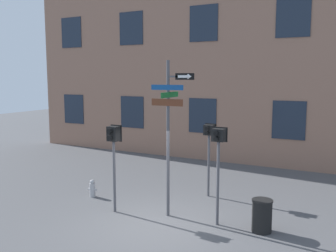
# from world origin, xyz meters

# --- Properties ---
(ground_plane) EXTENTS (60.00, 60.00, 0.00)m
(ground_plane) POSITION_xyz_m (0.00, 0.00, 0.00)
(ground_plane) COLOR #515154
(building_facade) EXTENTS (24.00, 0.64, 12.95)m
(building_facade) POSITION_xyz_m (0.00, 8.34, 6.47)
(building_facade) COLOR #936B56
(building_facade) RESTS_ON ground_plane
(street_sign_pole) EXTENTS (1.30, 1.02, 4.47)m
(street_sign_pole) POSITION_xyz_m (0.00, 0.74, 2.66)
(street_sign_pole) COLOR #4C4C51
(street_sign_pole) RESTS_ON ground_plane
(pedestrian_signal_left) EXTENTS (0.39, 0.40, 2.61)m
(pedestrian_signal_left) POSITION_xyz_m (-1.61, 0.28, 2.07)
(pedestrian_signal_left) COLOR #4C4C51
(pedestrian_signal_left) RESTS_ON ground_plane
(pedestrian_signal_right) EXTENTS (0.39, 0.40, 2.68)m
(pedestrian_signal_right) POSITION_xyz_m (1.45, 0.77, 2.09)
(pedestrian_signal_right) COLOR #4C4C51
(pedestrian_signal_right) RESTS_ON ground_plane
(pedestrian_signal_across) EXTENTS (0.38, 0.40, 2.46)m
(pedestrian_signal_across) POSITION_xyz_m (0.32, 2.97, 1.93)
(pedestrian_signal_across) COLOR #4C4C51
(pedestrian_signal_across) RESTS_ON ground_plane
(fire_hydrant) EXTENTS (0.35, 0.19, 0.59)m
(fire_hydrant) POSITION_xyz_m (-3.11, 1.10, 0.29)
(fire_hydrant) COLOR #A5A5A8
(fire_hydrant) RESTS_ON ground_plane
(trash_bin) EXTENTS (0.54, 0.54, 0.86)m
(trash_bin) POSITION_xyz_m (2.63, 0.87, 0.43)
(trash_bin) COLOR black
(trash_bin) RESTS_ON ground_plane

